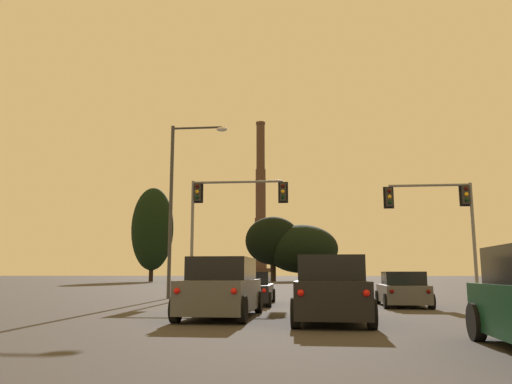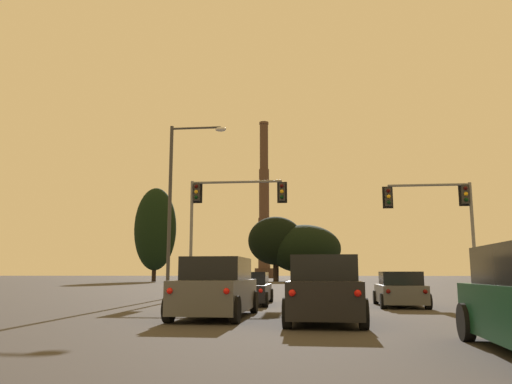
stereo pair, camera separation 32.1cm
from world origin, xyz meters
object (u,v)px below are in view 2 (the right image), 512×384
(sedan_left_lane_front, at_px, (249,289))
(suv_left_lane_second, at_px, (217,288))
(hatchback_right_lane_front, at_px, (400,290))
(smokestack, at_px, (264,215))
(traffic_light_overhead_left, at_px, (222,207))
(street_lamp, at_px, (178,192))
(traffic_light_overhead_right, at_px, (443,210))
(suv_center_lane_second, at_px, (324,290))

(sedan_left_lane_front, height_order, suv_left_lane_second, suv_left_lane_second)
(hatchback_right_lane_front, relative_size, smokestack, 0.09)
(hatchback_right_lane_front, bearing_deg, traffic_light_overhead_left, 144.20)
(sedan_left_lane_front, height_order, street_lamp, street_lamp)
(traffic_light_overhead_right, relative_size, traffic_light_overhead_left, 0.94)
(hatchback_right_lane_front, distance_m, traffic_light_overhead_left, 12.00)
(street_lamp, bearing_deg, suv_left_lane_second, -68.64)
(traffic_light_overhead_right, bearing_deg, sedan_left_lane_front, -150.22)
(traffic_light_overhead_left, bearing_deg, smokestack, 94.21)
(traffic_light_overhead_right, distance_m, traffic_light_overhead_left, 12.41)
(sedan_left_lane_front, bearing_deg, traffic_light_overhead_left, 110.01)
(suv_left_lane_second, bearing_deg, traffic_light_overhead_left, 100.76)
(sedan_left_lane_front, relative_size, suv_left_lane_second, 0.96)
(suv_left_lane_second, distance_m, traffic_light_overhead_left, 13.58)
(sedan_left_lane_front, bearing_deg, smokestack, 93.73)
(suv_left_lane_second, xyz_separation_m, traffic_light_overhead_right, (10.25, 12.49, 3.93))
(suv_center_lane_second, xyz_separation_m, traffic_light_overhead_left, (-5.50, 13.76, 4.28))
(hatchback_right_lane_front, height_order, traffic_light_overhead_left, traffic_light_overhead_left)
(suv_left_lane_second, distance_m, street_lamp, 13.21)
(sedan_left_lane_front, distance_m, smokestack, 129.19)
(suv_left_lane_second, relative_size, street_lamp, 0.50)
(traffic_light_overhead_right, relative_size, street_lamp, 0.65)
(hatchback_right_lane_front, bearing_deg, street_lamp, 155.62)
(street_lamp, distance_m, smokestack, 123.61)
(suv_left_lane_second, bearing_deg, street_lamp, 112.49)
(sedan_left_lane_front, bearing_deg, street_lamp, 133.52)
(smokestack, bearing_deg, street_lamp, -86.90)
(hatchback_right_lane_front, height_order, smokestack, smokestack)
(traffic_light_overhead_right, height_order, smokestack, smokestack)
(smokestack, bearing_deg, suv_left_lane_second, -85.27)
(street_lamp, relative_size, smokestack, 0.20)
(sedan_left_lane_front, xyz_separation_m, traffic_light_overhead_right, (10.07, 5.76, 4.16))
(hatchback_right_lane_front, relative_size, suv_center_lane_second, 0.84)
(sedan_left_lane_front, distance_m, traffic_light_overhead_right, 12.32)
(sedan_left_lane_front, distance_m, street_lamp, 8.40)
(hatchback_right_lane_front, relative_size, suv_left_lane_second, 0.84)
(traffic_light_overhead_left, distance_m, smokestack, 122.53)
(sedan_left_lane_front, relative_size, street_lamp, 0.48)
(hatchback_right_lane_front, bearing_deg, sedan_left_lane_front, 174.57)
(suv_left_lane_second, distance_m, smokestack, 135.79)
(suv_left_lane_second, distance_m, traffic_light_overhead_right, 16.63)
(suv_center_lane_second, height_order, street_lamp, street_lamp)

